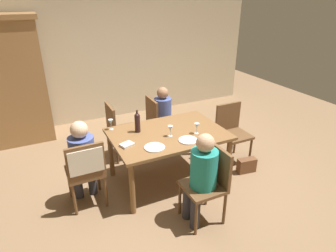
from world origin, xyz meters
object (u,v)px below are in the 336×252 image
chair_right_end (231,129)px  wine_bottle_tall_green (137,122)px  person_woman_host (164,113)px  wine_glass_centre (197,126)px  chair_far_left (118,127)px  chair_far_right (158,120)px  wine_glass_near_left (170,129)px  person_man_guest (83,157)px  chair_near (209,180)px  dinner_plate_guest_left (155,147)px  wine_glass_near_right (111,122)px  person_man_bearded (202,173)px  handbag (247,165)px  chair_left_end (86,167)px  armoire_cabinet (10,82)px  dining_table (168,138)px  dinner_plate_host (188,140)px

chair_right_end → wine_bottle_tall_green: wine_bottle_tall_green is taller
person_woman_host → wine_glass_centre: (-0.03, -1.10, 0.22)m
chair_far_left → chair_right_end: size_ratio=1.00×
chair_far_right → person_woman_host: 0.15m
wine_glass_near_left → person_man_guest: bearing=173.4°
chair_near → dinner_plate_guest_left: bearing=35.0°
person_woman_host → wine_glass_centre: person_woman_host is taller
wine_glass_near_right → person_man_bearded: bearing=-64.7°
dinner_plate_guest_left → handbag: dinner_plate_guest_left is taller
chair_left_end → handbag: 2.35m
chair_right_end → handbag: (0.00, -0.44, -0.42)m
person_man_guest → wine_glass_centre: 1.51m
person_man_bearded → handbag: person_man_bearded is taller
person_man_bearded → dinner_plate_guest_left: 0.68m
armoire_cabinet → dining_table: armoire_cabinet is taller
person_woman_host → person_man_guest: (-1.52, -0.88, 0.02)m
wine_glass_near_left → handbag: bearing=-11.9°
dining_table → wine_bottle_tall_green: wine_bottle_tall_green is taller
chair_far_right → wine_glass_near_left: (-0.27, -1.01, 0.32)m
chair_right_end → chair_near: bearing=43.2°
chair_near → handbag: bearing=-62.2°
wine_glass_centre → wine_glass_near_right: same height
dining_table → chair_far_right: bearing=74.2°
dinner_plate_guest_left → person_man_bearded: bearing=-62.9°
person_woman_host → wine_glass_near_right: 1.16m
person_man_bearded → wine_glass_near_left: size_ratio=7.58×
wine_glass_near_left → wine_glass_near_right: 0.84m
dining_table → armoire_cabinet: bearing=129.3°
chair_far_right → dinner_plate_host: chair_far_right is taller
dining_table → chair_right_end: chair_right_end is taller
wine_bottle_tall_green → wine_glass_centre: 0.80m
chair_far_right → dinner_plate_guest_left: 1.37m
chair_left_end → chair_right_end: same height
chair_right_end → person_woman_host: person_woman_host is taller
chair_near → person_man_bearded: person_man_bearded is taller
chair_near → wine_bottle_tall_green: 1.25m
dinner_plate_host → dinner_plate_guest_left: same height
wine_glass_near_right → dinner_plate_guest_left: size_ratio=0.58×
dinner_plate_host → handbag: (1.02, -0.03, -0.65)m
dining_table → chair_right_end: bearing=4.3°
armoire_cabinet → person_man_bearded: size_ratio=1.93×
person_man_bearded → dinner_plate_guest_left: person_man_bearded is taller
chair_far_left → wine_bottle_tall_green: wine_bottle_tall_green is taller
handbag → chair_right_end: bearing=90.0°
chair_right_end → handbag: size_ratio=3.29×
handbag → chair_far_right: bearing=125.2°
chair_left_end → dining_table: bearing=6.2°
chair_near → dinner_plate_host: size_ratio=3.73×
dining_table → person_man_bearded: bearing=-91.6°
dinner_plate_host → armoire_cabinet: bearing=127.5°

